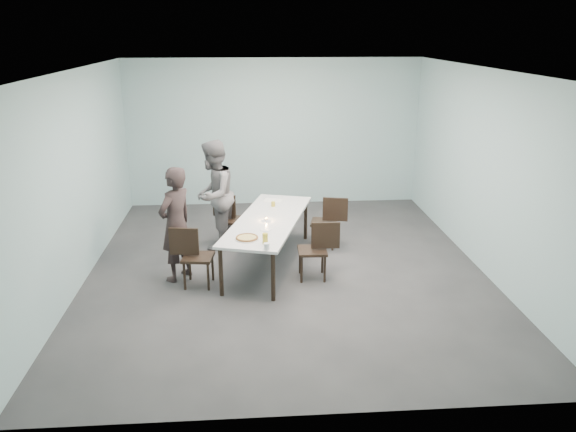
{
  "coord_description": "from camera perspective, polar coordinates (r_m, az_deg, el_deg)",
  "views": [
    {
      "loc": [
        -0.56,
        -7.99,
        3.53
      ],
      "look_at": [
        0.0,
        -0.42,
        1.0
      ],
      "focal_mm": 35.0,
      "sensor_mm": 36.0,
      "label": 1
    }
  ],
  "objects": [
    {
      "name": "water_tumbler",
      "position": [
        7.45,
        -2.19,
        -3.11
      ],
      "size": [
        0.08,
        0.08,
        0.09
      ],
      "primitive_type": "cylinder",
      "color": "silver",
      "rests_on": "table"
    },
    {
      "name": "diner_near",
      "position": [
        8.28,
        -11.32,
        -0.83
      ],
      "size": [
        0.7,
        0.74,
        1.7
      ],
      "primitive_type": "imported",
      "rotation": [
        0.0,
        0.0,
        -2.2
      ],
      "color": "black",
      "rests_on": "ground"
    },
    {
      "name": "table",
      "position": [
        8.68,
        -2.04,
        -0.65
      ],
      "size": [
        1.59,
        2.75,
        0.75
      ],
      "rotation": [
        0.0,
        0.0,
        -0.28
      ],
      "color": "white",
      "rests_on": "ground"
    },
    {
      "name": "tealight",
      "position": [
        8.57,
        -2.21,
        -0.36
      ],
      "size": [
        0.06,
        0.06,
        0.05
      ],
      "color": "silver",
      "rests_on": "table"
    },
    {
      "name": "pizza",
      "position": [
        7.84,
        -4.19,
        -2.23
      ],
      "size": [
        0.34,
        0.34,
        0.04
      ],
      "color": "white",
      "rests_on": "table"
    },
    {
      "name": "chair_near_right",
      "position": [
        8.27,
        3.05,
        -3.08
      ],
      "size": [
        0.62,
        0.43,
        0.87
      ],
      "rotation": [
        0.0,
        0.0,
        3.11
      ],
      "color": "black",
      "rests_on": "ground"
    },
    {
      "name": "chair_far_left",
      "position": [
        9.64,
        -5.88,
        0.03
      ],
      "size": [
        0.65,
        0.56,
        0.87
      ],
      "rotation": [
        0.0,
        0.0,
        -0.44
      ],
      "color": "black",
      "rests_on": "ground"
    },
    {
      "name": "chair_far_right",
      "position": [
        9.47,
        4.14,
        -0.26
      ],
      "size": [
        0.65,
        0.5,
        0.87
      ],
      "rotation": [
        0.0,
        0.0,
        2.92
      ],
      "color": "black",
      "rests_on": "ground"
    },
    {
      "name": "side_plate",
      "position": [
        8.2,
        -2.27,
        -1.35
      ],
      "size": [
        0.18,
        0.18,
        0.01
      ],
      "primitive_type": "cylinder",
      "color": "white",
      "rests_on": "table"
    },
    {
      "name": "menu",
      "position": [
        9.59,
        -1.54,
        1.6
      ],
      "size": [
        0.35,
        0.3,
        0.01
      ],
      "primitive_type": "cube",
      "rotation": [
        0.0,
        0.0,
        -0.28
      ],
      "color": "silver",
      "rests_on": "table"
    },
    {
      "name": "chair_near_left",
      "position": [
        8.14,
        -9.71,
        -3.68
      ],
      "size": [
        0.63,
        0.47,
        0.87
      ],
      "rotation": [
        0.0,
        0.0,
        -0.13
      ],
      "color": "black",
      "rests_on": "ground"
    },
    {
      "name": "amber_tumbler",
      "position": [
        9.26,
        -1.52,
        1.23
      ],
      "size": [
        0.07,
        0.07,
        0.08
      ],
      "primitive_type": "cylinder",
      "color": "gold",
      "rests_on": "table"
    },
    {
      "name": "room_shell",
      "position": [
        8.15,
        -0.22,
        7.8
      ],
      "size": [
        6.02,
        7.02,
        3.01
      ],
      "color": "#9FC4C8",
      "rests_on": "ground"
    },
    {
      "name": "ground",
      "position": [
        8.76,
        -0.21,
        -5.34
      ],
      "size": [
        7.0,
        7.0,
        0.0
      ],
      "primitive_type": "plane",
      "color": "#333335",
      "rests_on": "ground"
    },
    {
      "name": "diner_far",
      "position": [
        9.42,
        -7.55,
        2.15
      ],
      "size": [
        0.92,
        1.05,
        1.83
      ],
      "primitive_type": "imported",
      "rotation": [
        0.0,
        0.0,
        -1.87
      ],
      "color": "slate",
      "rests_on": "ground"
    },
    {
      "name": "beer_glass",
      "position": [
        7.64,
        -2.33,
        -2.31
      ],
      "size": [
        0.08,
        0.08,
        0.15
      ],
      "primitive_type": "cylinder",
      "color": "gold",
      "rests_on": "table"
    }
  ]
}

